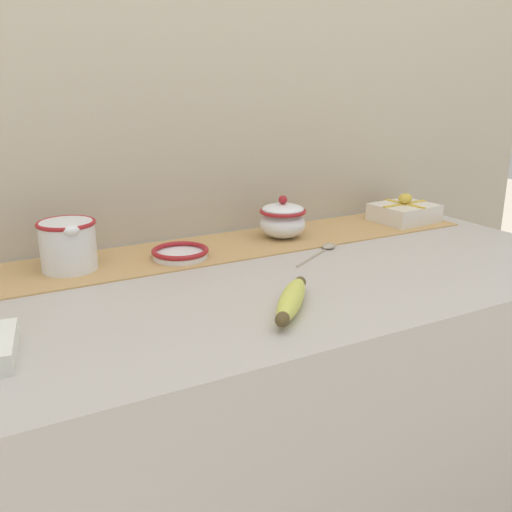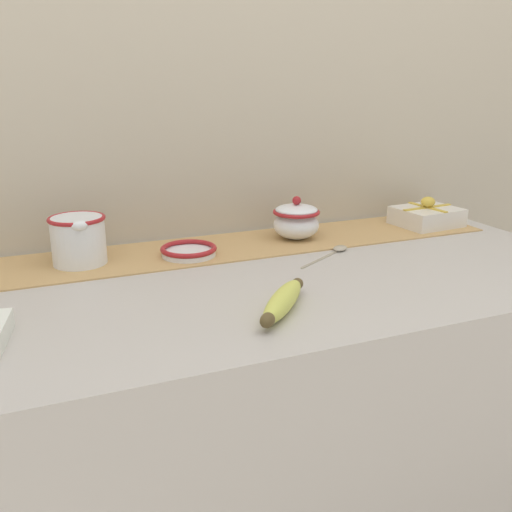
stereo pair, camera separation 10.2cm
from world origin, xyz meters
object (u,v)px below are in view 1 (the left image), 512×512
(cream_pitcher, at_px, (68,243))
(gift_box, at_px, (404,212))
(sugar_bowl, at_px, (283,220))
(banana, at_px, (291,300))
(small_dish, at_px, (180,253))
(spoon, at_px, (327,248))

(cream_pitcher, bearing_deg, gift_box, -0.97)
(sugar_bowl, bearing_deg, gift_box, -2.10)
(banana, xyz_separation_m, gift_box, (0.57, 0.36, 0.01))
(cream_pitcher, height_order, sugar_bowl, same)
(small_dish, distance_m, spoon, 0.32)
(small_dish, bearing_deg, banana, -80.72)
(cream_pitcher, relative_size, small_dish, 1.10)
(cream_pitcher, bearing_deg, sugar_bowl, -0.12)
(small_dish, height_order, banana, banana)
(banana, height_order, gift_box, gift_box)
(banana, distance_m, spoon, 0.35)
(banana, distance_m, gift_box, 0.67)
(gift_box, bearing_deg, cream_pitcher, 179.03)
(spoon, xyz_separation_m, gift_box, (0.32, 0.11, 0.02))
(small_dish, relative_size, spoon, 0.74)
(cream_pitcher, relative_size, gift_box, 0.81)
(banana, xyz_separation_m, spoon, (0.25, 0.25, -0.01))
(banana, bearing_deg, sugar_bowl, 60.61)
(sugar_bowl, distance_m, gift_box, 0.36)
(cream_pitcher, xyz_separation_m, gift_box, (0.83, -0.01, -0.03))
(sugar_bowl, height_order, small_dish, sugar_bowl)
(cream_pitcher, relative_size, spoon, 0.81)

